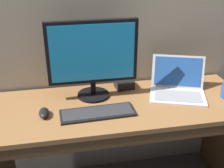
% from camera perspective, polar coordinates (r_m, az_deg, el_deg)
% --- Properties ---
extents(desk, '(1.58, 0.59, 0.74)m').
position_cam_1_polar(desk, '(1.91, 1.99, -9.64)').
color(desk, olive).
rests_on(desk, ground).
extents(laptop_silver, '(0.42, 0.38, 0.22)m').
position_cam_1_polar(laptop_silver, '(1.95, 12.68, -0.14)').
color(laptop_silver, silver).
rests_on(laptop_silver, desk).
extents(external_monitor, '(0.55, 0.20, 0.50)m').
position_cam_1_polar(external_monitor, '(1.76, -3.83, 5.46)').
color(external_monitor, black).
rests_on(external_monitor, desk).
extents(wired_keyboard, '(0.44, 0.17, 0.02)m').
position_cam_1_polar(wired_keyboard, '(1.69, -2.83, -5.65)').
color(wired_keyboard, black).
rests_on(wired_keyboard, desk).
extents(computer_mouse, '(0.06, 0.11, 0.04)m').
position_cam_1_polar(computer_mouse, '(1.71, -13.11, -5.50)').
color(computer_mouse, black).
rests_on(computer_mouse, desk).
extents(external_drive_box, '(0.13, 0.11, 0.06)m').
position_cam_1_polar(external_drive_box, '(1.98, 2.40, 0.04)').
color(external_drive_box, black).
rests_on(external_drive_box, desk).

